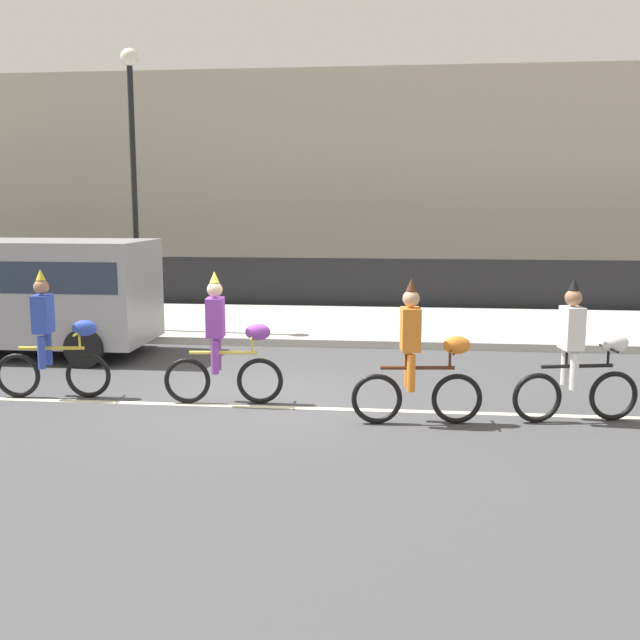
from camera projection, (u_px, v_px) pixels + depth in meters
ground_plane at (251, 397)px, 11.16m from camera, size 80.00×80.00×0.00m
road_centre_line at (244, 406)px, 10.67m from camera, size 36.00×0.14×0.01m
sidewalk_curb at (307, 323)px, 17.53m from camera, size 60.00×5.00×0.15m
fence_line at (320, 284)px, 20.28m from camera, size 40.00×0.08×1.40m
building_backdrop at (320, 184)px, 28.39m from camera, size 28.00×8.00×7.17m
parade_cyclist_cobalt at (52, 342)px, 11.04m from camera, size 1.72×0.50×1.92m
parade_cyclist_purple at (224, 346)px, 10.71m from camera, size 1.72×0.50×1.92m
parade_cyclist_orange at (419, 361)px, 9.72m from camera, size 1.72×0.50×1.92m
parade_cyclist_zebra at (578, 359)px, 9.82m from camera, size 1.70×0.55×1.92m
parked_van_grey at (22, 288)px, 14.15m from camera, size 5.00×2.22×2.18m
street_lamp_post at (133, 149)px, 15.63m from camera, size 0.36×0.36×5.86m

